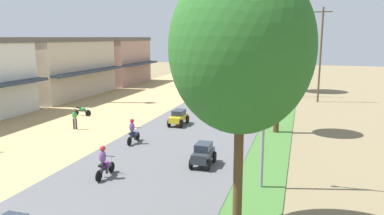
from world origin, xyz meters
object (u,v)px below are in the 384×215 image
Objects in this scene: motorbike_foreground_rider at (104,162)px; motorbike_ahead_second at (133,132)px; motorbike_ahead_third at (205,100)px; motorbike_ahead_fourth at (207,93)px; median_tree_third at (291,28)px; utility_pole_near at (321,54)px; parked_motorbike_third at (82,110)px; car_sedan_yellow at (179,117)px; median_tree_nearest at (241,49)px; car_van_red at (241,93)px; streetlamp_near at (265,86)px; car_hatchback_charcoal at (203,153)px; median_tree_second at (280,31)px; pedestrian_on_shoulder at (75,118)px; streetlamp_mid at (289,55)px.

motorbike_foreground_rider is 6.04m from motorbike_ahead_second.
motorbike_ahead_third and motorbike_ahead_fourth have the same top height.
median_tree_third reaches higher than utility_pole_near.
parked_motorbike_third is 10.43m from motorbike_ahead_second.
car_sedan_yellow is 1.26× the size of motorbike_foreground_rider.
utility_pole_near is at bearing 82.94° from median_tree_nearest.
median_tree_nearest is at bearing -25.92° from motorbike_foreground_rider.
motorbike_ahead_second reaches higher than motorbike_ahead_third.
motorbike_ahead_third is (-11.13, -5.86, -4.61)m from utility_pole_near.
car_van_red is at bearing 41.61° from parked_motorbike_third.
median_tree_nearest is 9.79m from motorbike_foreground_rider.
utility_pole_near is 5.55× the size of motorbike_ahead_fourth.
car_van_red is 1.34× the size of motorbike_ahead_fourth.
streetlamp_near is 4.58× the size of motorbike_foreground_rider.
car_hatchback_charcoal is at bearing -27.13° from motorbike_ahead_second.
motorbike_ahead_second is at bearing -146.84° from median_tree_second.
motorbike_ahead_third is at bearing -137.61° from car_van_red.
pedestrian_on_shoulder is 18.36m from car_van_red.
motorbike_ahead_third is at bearing 111.85° from streetlamp_near.
streetlamp_mid is 8.17m from car_van_red.
median_tree_second is at bearing 0.16° from car_sedan_yellow.
median_tree_third is at bearing 90.05° from median_tree_second.
median_tree_second is at bearing -89.95° from median_tree_third.
motorbike_ahead_second is (-1.27, 5.90, 0.00)m from motorbike_foreground_rider.
pedestrian_on_shoulder is 30.20m from median_tree_third.
car_sedan_yellow is (9.29, -0.92, 0.19)m from parked_motorbike_third.
utility_pole_near is at bearing 20.18° from car_van_red.
pedestrian_on_shoulder is 7.88m from car_sedan_yellow.
car_hatchback_charcoal reaches higher than car_sedan_yellow.
pedestrian_on_shoulder is 25.95m from utility_pole_near.
parked_motorbike_third is 18.13m from median_tree_second.
motorbike_ahead_fourth is at bearing 92.80° from motorbike_foreground_rider.
car_sedan_yellow is (-7.22, 15.07, -5.80)m from median_tree_nearest.
median_tree_nearest reaches higher than car_sedan_yellow.
median_tree_nearest reaches higher than median_tree_second.
utility_pole_near is 28.83m from motorbike_foreground_rider.
median_tree_third is at bearing 89.58° from median_tree_nearest.
median_tree_third is 31.55m from car_hatchback_charcoal.
pedestrian_on_shoulder is at bearing -153.93° from car_sedan_yellow.
median_tree_second is 17.63m from streetlamp_mid.
car_hatchback_charcoal is 1.11× the size of motorbike_ahead_third.
motorbike_ahead_second is at bearing -90.13° from motorbike_ahead_fourth.
car_van_red reaches higher than parked_motorbike_third.
car_sedan_yellow is at bearing -108.79° from median_tree_third.
median_tree_third is at bearing 51.51° from parked_motorbike_third.
utility_pole_near reaches higher than motorbike_ahead_third.
median_tree_second is 14.13m from car_van_red.
motorbike_ahead_second is (-8.80, -23.17, -4.00)m from streetlamp_mid.
pedestrian_on_shoulder is 19.24m from median_tree_nearest.
motorbike_foreground_rider is (-7.52, -29.07, -4.00)m from streetlamp_mid.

